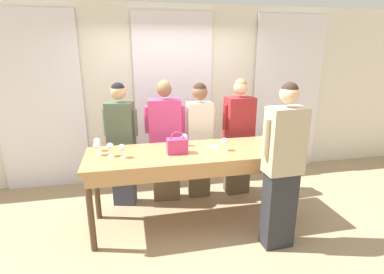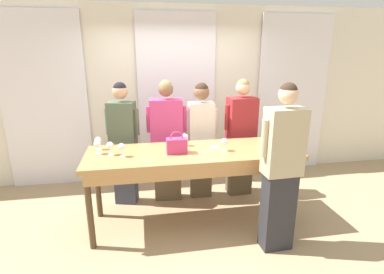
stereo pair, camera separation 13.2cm
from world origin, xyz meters
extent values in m
plane|color=tan|center=(0.00, 0.00, 0.00)|extent=(18.00, 18.00, 0.00)
cube|color=silver|center=(0.00, 1.57, 1.40)|extent=(12.00, 0.06, 2.80)
cube|color=white|center=(-2.03, 1.50, 1.34)|extent=(1.25, 0.03, 2.69)
cube|color=white|center=(0.00, 1.50, 1.34)|extent=(1.25, 0.03, 2.69)
cube|color=white|center=(2.03, 1.50, 1.34)|extent=(1.25, 0.03, 2.69)
cube|color=#B27F4C|center=(0.00, 0.00, 0.93)|extent=(2.54, 0.82, 0.06)
cube|color=#B27F4C|center=(0.00, -0.40, 0.84)|extent=(2.44, 0.03, 0.12)
cylinder|color=#4C3823|center=(-1.19, -0.34, 0.45)|extent=(0.07, 0.07, 0.90)
cylinder|color=#4C3823|center=(1.19, -0.34, 0.45)|extent=(0.07, 0.07, 0.90)
cylinder|color=#4C3823|center=(-1.19, 0.34, 0.45)|extent=(0.07, 0.07, 0.90)
cylinder|color=#4C3823|center=(1.19, 0.34, 0.45)|extent=(0.07, 0.07, 0.90)
cylinder|color=black|center=(0.97, 0.10, 1.05)|extent=(0.07, 0.07, 0.18)
cone|color=black|center=(0.97, 0.10, 1.16)|extent=(0.07, 0.07, 0.04)
cylinder|color=black|center=(0.97, 0.10, 1.23)|extent=(0.03, 0.03, 0.09)
cylinder|color=white|center=(0.97, 0.10, 1.04)|extent=(0.08, 0.08, 0.07)
cube|color=#C63870|center=(-0.20, -0.04, 1.05)|extent=(0.24, 0.13, 0.18)
torus|color=#C63870|center=(-0.20, -0.04, 1.14)|extent=(0.16, 0.01, 0.16)
cylinder|color=white|center=(-1.11, 0.09, 0.96)|extent=(0.07, 0.07, 0.00)
cylinder|color=white|center=(-1.11, 0.09, 1.00)|extent=(0.01, 0.01, 0.08)
sphere|color=white|center=(-1.11, 0.09, 1.08)|extent=(0.08, 0.08, 0.08)
sphere|color=beige|center=(-1.11, 0.09, 1.07)|extent=(0.05, 0.05, 0.05)
cylinder|color=white|center=(-0.07, 0.21, 0.96)|extent=(0.07, 0.07, 0.00)
cylinder|color=white|center=(-0.07, 0.21, 1.00)|extent=(0.01, 0.01, 0.08)
sphere|color=white|center=(-0.07, 0.21, 1.08)|extent=(0.08, 0.08, 0.08)
cylinder|color=white|center=(-0.83, -0.05, 0.96)|extent=(0.07, 0.07, 0.00)
cylinder|color=white|center=(-0.83, -0.05, 1.00)|extent=(0.01, 0.01, 0.08)
sphere|color=white|center=(-0.83, -0.05, 1.08)|extent=(0.08, 0.08, 0.08)
cylinder|color=white|center=(-1.12, 0.25, 0.96)|extent=(0.07, 0.07, 0.00)
cylinder|color=white|center=(-1.12, 0.25, 1.00)|extent=(0.01, 0.01, 0.08)
sphere|color=white|center=(-1.12, 0.25, 1.08)|extent=(0.08, 0.08, 0.08)
cylinder|color=white|center=(0.37, -0.06, 0.96)|extent=(0.07, 0.07, 0.00)
cylinder|color=white|center=(0.37, -0.06, 1.00)|extent=(0.01, 0.01, 0.08)
sphere|color=white|center=(0.37, -0.06, 1.08)|extent=(0.08, 0.08, 0.08)
cylinder|color=white|center=(-0.96, 0.02, 0.96)|extent=(0.07, 0.07, 0.00)
cylinder|color=white|center=(-0.96, 0.02, 1.00)|extent=(0.01, 0.01, 0.08)
sphere|color=white|center=(-0.96, 0.02, 1.08)|extent=(0.08, 0.08, 0.08)
sphere|color=beige|center=(-0.96, 0.02, 1.07)|extent=(0.05, 0.05, 0.05)
cube|color=white|center=(0.29, 0.10, 0.96)|extent=(0.13, 0.13, 0.00)
cube|color=#383D51|center=(-0.85, 0.68, 0.41)|extent=(0.34, 0.27, 0.82)
cube|color=#4C5B47|center=(-0.85, 0.68, 1.14)|extent=(0.39, 0.32, 0.65)
sphere|color=tan|center=(-0.85, 0.68, 1.60)|extent=(0.20, 0.20, 0.20)
sphere|color=black|center=(-0.85, 0.68, 1.63)|extent=(0.18, 0.18, 0.18)
cylinder|color=#4C5B47|center=(-0.66, 0.64, 1.19)|extent=(0.08, 0.08, 0.36)
cylinder|color=#4C5B47|center=(-1.04, 0.73, 1.19)|extent=(0.08, 0.08, 0.36)
cube|color=brown|center=(-0.25, 0.68, 0.41)|extent=(0.40, 0.23, 0.83)
cube|color=#C63D7A|center=(-0.25, 0.68, 1.15)|extent=(0.47, 0.27, 0.65)
sphere|color=brown|center=(-0.25, 0.68, 1.61)|extent=(0.20, 0.20, 0.20)
sphere|color=#93754C|center=(-0.25, 0.68, 1.65)|extent=(0.18, 0.18, 0.18)
cylinder|color=#C63D7A|center=(-0.01, 0.66, 1.20)|extent=(0.08, 0.08, 0.36)
cylinder|color=#C63D7A|center=(-0.49, 0.71, 1.20)|extent=(0.08, 0.08, 0.36)
cube|color=brown|center=(0.24, 0.68, 0.40)|extent=(0.31, 0.18, 0.79)
cube|color=silver|center=(0.24, 0.68, 1.11)|extent=(0.36, 0.21, 0.63)
sphere|color=brown|center=(0.24, 0.68, 1.56)|extent=(0.22, 0.22, 0.22)
sphere|color=#332319|center=(0.24, 0.68, 1.60)|extent=(0.19, 0.19, 0.19)
cylinder|color=silver|center=(0.44, 0.68, 1.15)|extent=(0.07, 0.07, 0.34)
cylinder|color=silver|center=(0.04, 0.69, 1.15)|extent=(0.07, 0.07, 0.34)
cube|color=brown|center=(0.83, 0.68, 0.41)|extent=(0.35, 0.25, 0.82)
cube|color=maroon|center=(0.83, 0.68, 1.15)|extent=(0.42, 0.29, 0.65)
sphere|color=#DBAD89|center=(0.83, 0.68, 1.61)|extent=(0.20, 0.20, 0.20)
sphere|color=#93754C|center=(0.83, 0.68, 1.65)|extent=(0.18, 0.18, 0.18)
cylinder|color=maroon|center=(1.05, 0.70, 1.20)|extent=(0.07, 0.07, 0.36)
cylinder|color=maroon|center=(0.61, 0.67, 1.20)|extent=(0.07, 0.07, 0.36)
cube|color=#28282D|center=(0.82, -0.66, 0.44)|extent=(0.34, 0.21, 0.88)
cube|color=tan|center=(0.82, -0.66, 1.23)|extent=(0.40, 0.25, 0.70)
sphere|color=#DBAD89|center=(0.82, -0.66, 1.71)|extent=(0.19, 0.19, 0.19)
sphere|color=#332319|center=(0.82, -0.66, 1.75)|extent=(0.17, 0.17, 0.17)
cylinder|color=tan|center=(0.60, -0.67, 1.28)|extent=(0.07, 0.07, 0.38)
cylinder|color=tan|center=(1.03, -0.65, 1.28)|extent=(0.07, 0.07, 0.38)
cylinder|color=#935B3D|center=(1.85, 1.25, 0.10)|extent=(0.26, 0.26, 0.20)
ellipsoid|color=#38753D|center=(1.85, 1.25, 0.38)|extent=(0.27, 0.27, 0.39)
camera|label=1|loc=(-0.73, -3.32, 2.14)|focal=28.00mm
camera|label=2|loc=(-0.60, -3.34, 2.14)|focal=28.00mm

